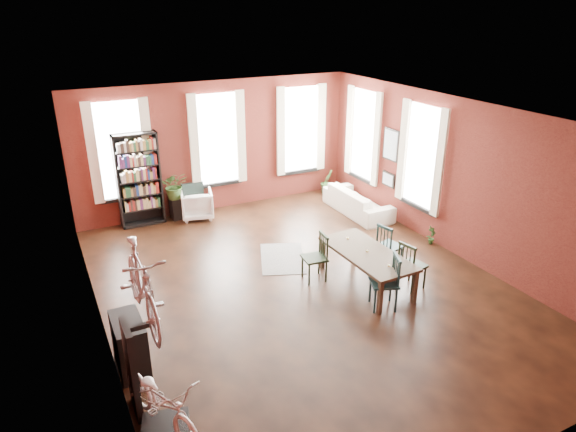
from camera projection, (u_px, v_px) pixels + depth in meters
room at (300, 166)px, 9.32m from camera, size 9.00×9.04×3.22m
dining_table at (366, 268)px, 9.48m from camera, size 0.95×2.00×0.67m
dining_chair_a at (384, 282)px, 8.72m from camera, size 0.59×0.59×0.97m
dining_chair_b at (314, 258)px, 9.61m from camera, size 0.47×0.47×0.92m
dining_chair_c at (412, 265)px, 9.34m from camera, size 0.50×0.50×0.93m
dining_chair_d at (390, 246)px, 10.08m from camera, size 0.51×0.51×0.93m
bookshelf at (139, 180)px, 11.82m from camera, size 1.00×0.32×2.20m
white_armchair at (197, 203)px, 12.46m from camera, size 0.88×0.84×0.76m
cream_sofa at (358, 197)px, 12.74m from camera, size 0.61×2.08×0.81m
striped_rug at (283, 258)px, 10.58m from camera, size 1.34×1.63×0.01m
bike_trainer at (166, 431)px, 6.22m from camera, size 0.69×0.69×0.16m
bike_wall_rack at (132, 370)px, 6.39m from camera, size 0.16×0.60×1.30m
console_table at (130, 345)px, 7.27m from camera, size 0.40×0.80×0.80m
plant_stand at (176, 209)px, 12.43m from camera, size 0.30×0.30×0.53m
plant_by_sofa at (327, 188)px, 14.14m from camera, size 0.62×0.77×0.30m
plant_small at (431, 241)px, 11.20m from camera, size 0.33×0.46×0.15m
bicycle_floor at (159, 377)px, 5.86m from camera, size 0.76×0.93×1.53m
bicycle_hung at (139, 261)px, 5.92m from camera, size 0.47×1.00×1.66m
plant_on_stand at (175, 188)px, 12.20m from camera, size 0.69×0.74×0.52m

